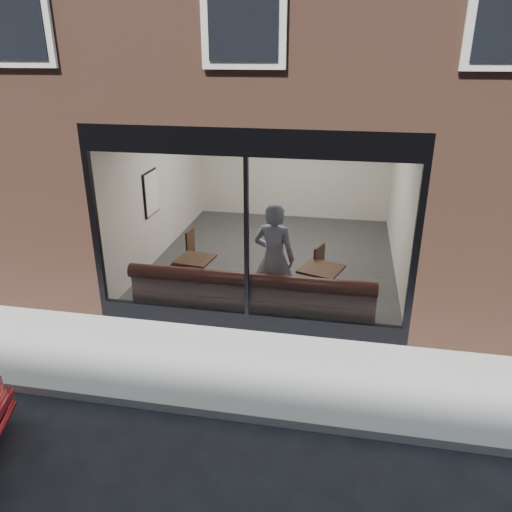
% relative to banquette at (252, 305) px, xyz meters
% --- Properties ---
extents(ground, '(120.00, 120.00, 0.00)m').
position_rel_banquette_xyz_m(ground, '(0.00, -2.45, -0.23)').
color(ground, black).
rests_on(ground, ground).
extents(sidewalk_near, '(40.00, 2.00, 0.01)m').
position_rel_banquette_xyz_m(sidewalk_near, '(0.00, -1.45, -0.22)').
color(sidewalk_near, gray).
rests_on(sidewalk_near, ground).
extents(kerb_near, '(40.00, 0.10, 0.12)m').
position_rel_banquette_xyz_m(kerb_near, '(0.00, -2.50, -0.17)').
color(kerb_near, gray).
rests_on(kerb_near, ground).
extents(host_building_pier_left, '(2.50, 12.00, 3.20)m').
position_rel_banquette_xyz_m(host_building_pier_left, '(-3.75, 5.55, 1.38)').
color(host_building_pier_left, brown).
rests_on(host_building_pier_left, ground).
extents(host_building_pier_right, '(2.50, 12.00, 3.20)m').
position_rel_banquette_xyz_m(host_building_pier_right, '(3.75, 5.55, 1.38)').
color(host_building_pier_right, brown).
rests_on(host_building_pier_right, ground).
extents(host_building_backfill, '(5.00, 6.00, 3.20)m').
position_rel_banquette_xyz_m(host_building_backfill, '(0.00, 8.55, 1.38)').
color(host_building_backfill, brown).
rests_on(host_building_backfill, ground).
extents(cafe_floor, '(6.00, 6.00, 0.00)m').
position_rel_banquette_xyz_m(cafe_floor, '(0.00, 2.55, -0.21)').
color(cafe_floor, '#2D2D30').
rests_on(cafe_floor, ground).
extents(cafe_ceiling, '(6.00, 6.00, 0.00)m').
position_rel_banquette_xyz_m(cafe_ceiling, '(0.00, 2.55, 2.97)').
color(cafe_ceiling, white).
rests_on(cafe_ceiling, host_building_upper).
extents(cafe_wall_back, '(5.00, 0.00, 5.00)m').
position_rel_banquette_xyz_m(cafe_wall_back, '(0.00, 5.54, 1.37)').
color(cafe_wall_back, silver).
rests_on(cafe_wall_back, ground).
extents(cafe_wall_left, '(0.00, 6.00, 6.00)m').
position_rel_banquette_xyz_m(cafe_wall_left, '(-2.49, 2.55, 1.37)').
color(cafe_wall_left, silver).
rests_on(cafe_wall_left, ground).
extents(cafe_wall_right, '(0.00, 6.00, 6.00)m').
position_rel_banquette_xyz_m(cafe_wall_right, '(2.49, 2.55, 1.37)').
color(cafe_wall_right, silver).
rests_on(cafe_wall_right, ground).
extents(storefront_kick, '(5.00, 0.10, 0.30)m').
position_rel_banquette_xyz_m(storefront_kick, '(0.00, -0.40, -0.08)').
color(storefront_kick, black).
rests_on(storefront_kick, ground).
extents(storefront_header, '(5.00, 0.10, 0.40)m').
position_rel_banquette_xyz_m(storefront_header, '(0.00, -0.40, 2.77)').
color(storefront_header, black).
rests_on(storefront_header, host_building_upper).
extents(storefront_mullion, '(0.06, 0.10, 2.50)m').
position_rel_banquette_xyz_m(storefront_mullion, '(0.00, -0.40, 1.32)').
color(storefront_mullion, black).
rests_on(storefront_mullion, storefront_kick).
extents(storefront_glass, '(4.80, 0.00, 4.80)m').
position_rel_banquette_xyz_m(storefront_glass, '(0.00, -0.43, 1.33)').
color(storefront_glass, white).
rests_on(storefront_glass, storefront_kick).
extents(banquette, '(4.00, 0.55, 0.45)m').
position_rel_banquette_xyz_m(banquette, '(0.00, 0.00, 0.00)').
color(banquette, '#3C1615').
rests_on(banquette, cafe_floor).
extents(person, '(0.77, 0.56, 1.93)m').
position_rel_banquette_xyz_m(person, '(0.31, 0.33, 0.74)').
color(person, '#909DBF').
rests_on(person, cafe_floor).
extents(cafe_table_left, '(0.68, 0.68, 0.04)m').
position_rel_banquette_xyz_m(cafe_table_left, '(-1.14, 0.55, 0.52)').
color(cafe_table_left, black).
rests_on(cafe_table_left, cafe_floor).
extents(cafe_table_right, '(0.83, 0.83, 0.04)m').
position_rel_banquette_xyz_m(cafe_table_right, '(1.09, 0.55, 0.52)').
color(cafe_table_right, black).
rests_on(cafe_table_right, cafe_floor).
extents(cafe_chair_left, '(0.40, 0.40, 0.03)m').
position_rel_banquette_xyz_m(cafe_chair_left, '(-1.71, 1.48, 0.01)').
color(cafe_chair_left, black).
rests_on(cafe_chair_left, cafe_floor).
extents(cafe_chair_right, '(0.52, 0.52, 0.04)m').
position_rel_banquette_xyz_m(cafe_chair_right, '(0.84, 1.16, 0.01)').
color(cafe_chair_right, black).
rests_on(cafe_chair_right, cafe_floor).
extents(wall_poster, '(0.02, 0.63, 0.84)m').
position_rel_banquette_xyz_m(wall_poster, '(-2.45, 1.96, 1.28)').
color(wall_poster, white).
rests_on(wall_poster, cafe_wall_left).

